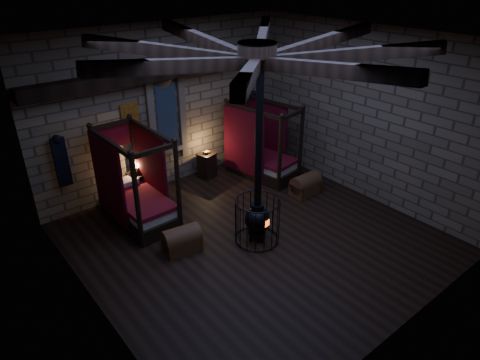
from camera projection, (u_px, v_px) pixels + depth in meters
room at (253, 66)px, 7.77m from camera, size 7.02×7.02×4.29m
bed_left at (137, 199)px, 9.89m from camera, size 1.13×2.08×2.15m
bed_right at (260, 158)px, 12.01m from camera, size 1.33×2.10×2.05m
trunk_left at (182, 240)px, 8.93m from camera, size 0.83×0.60×0.56m
trunk_right at (305, 185)px, 11.11m from camera, size 0.76×0.49×0.56m
nightstand_left at (139, 186)px, 10.75m from camera, size 0.50×0.48×0.92m
nightstand_right at (207, 165)px, 11.91m from camera, size 0.53×0.51×0.77m
stove at (257, 216)px, 9.08m from camera, size 0.97×0.97×4.05m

